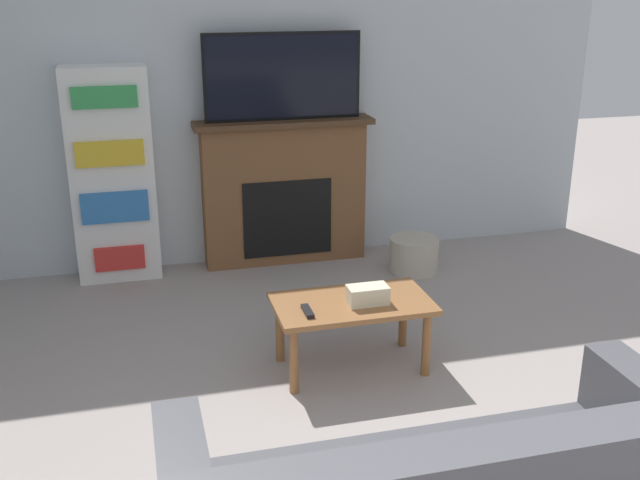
{
  "coord_description": "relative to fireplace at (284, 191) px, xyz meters",
  "views": [
    {
      "loc": [
        -0.88,
        -1.05,
        2.09
      ],
      "look_at": [
        0.1,
        2.7,
        0.71
      ],
      "focal_mm": 42.0,
      "sensor_mm": 36.0,
      "label": 1
    }
  ],
  "objects": [
    {
      "name": "storage_basket",
      "position": [
        0.88,
        -0.47,
        -0.42
      ],
      "size": [
        0.36,
        0.36,
        0.25
      ],
      "color": "#BCB29E",
      "rests_on": "ground_plane"
    },
    {
      "name": "bookshelf",
      "position": [
        -1.23,
        -0.02,
        0.21
      ],
      "size": [
        0.58,
        0.29,
        1.52
      ],
      "color": "white",
      "rests_on": "ground_plane"
    },
    {
      "name": "tv",
      "position": [
        0.0,
        -0.02,
        0.85
      ],
      "size": [
        1.14,
        0.03,
        0.62
      ],
      "color": "black",
      "rests_on": "fireplace"
    },
    {
      "name": "tissue_box",
      "position": [
        0.08,
        -1.79,
        -0.09
      ],
      "size": [
        0.22,
        0.12,
        0.1
      ],
      "color": "beige",
      "rests_on": "coffee_table"
    },
    {
      "name": "wall_back",
      "position": [
        -0.23,
        0.14,
        0.8
      ],
      "size": [
        5.5,
        0.06,
        2.7
      ],
      "color": "silver",
      "rests_on": "ground_plane"
    },
    {
      "name": "coffee_table",
      "position": [
        0.01,
        -1.75,
        -0.21
      ],
      "size": [
        0.86,
        0.48,
        0.41
      ],
      "color": "brown",
      "rests_on": "ground_plane"
    },
    {
      "name": "fireplace",
      "position": [
        0.0,
        0.0,
        0.0
      ],
      "size": [
        1.32,
        0.28,
        1.09
      ],
      "color": "brown",
      "rests_on": "ground_plane"
    },
    {
      "name": "remote_control",
      "position": [
        -0.27,
        -1.83,
        -0.13
      ],
      "size": [
        0.04,
        0.15,
        0.02
      ],
      "color": "black",
      "rests_on": "coffee_table"
    }
  ]
}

